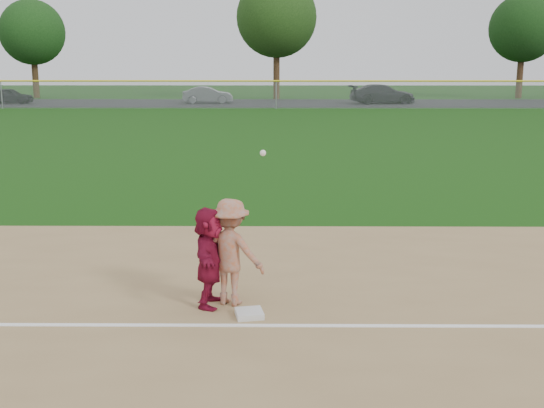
{
  "coord_description": "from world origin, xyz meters",
  "views": [
    {
      "loc": [
        0.09,
        -9.92,
        3.79
      ],
      "look_at": [
        0.0,
        1.5,
        1.3
      ],
      "focal_mm": 45.0,
      "sensor_mm": 36.0,
      "label": 1
    }
  ],
  "objects_px": {
    "first_base": "(249,314)",
    "car_right": "(382,94)",
    "car_mid": "(207,95)",
    "car_left": "(9,96)",
    "base_runner": "(210,257)"
  },
  "relations": [
    {
      "from": "car_mid",
      "to": "base_runner",
      "type": "bearing_deg",
      "value": 179.73
    },
    {
      "from": "first_base",
      "to": "car_mid",
      "type": "relative_size",
      "value": 0.1
    },
    {
      "from": "first_base",
      "to": "car_mid",
      "type": "bearing_deg",
      "value": 96.5
    },
    {
      "from": "first_base",
      "to": "car_right",
      "type": "distance_m",
      "value": 46.73
    },
    {
      "from": "first_base",
      "to": "car_right",
      "type": "relative_size",
      "value": 0.07
    },
    {
      "from": "car_right",
      "to": "car_mid",
      "type": "bearing_deg",
      "value": 80.6
    },
    {
      "from": "base_runner",
      "to": "car_right",
      "type": "relative_size",
      "value": 0.29
    },
    {
      "from": "car_mid",
      "to": "car_right",
      "type": "xyz_separation_m",
      "value": [
        14.11,
        -0.36,
        0.1
      ]
    },
    {
      "from": "first_base",
      "to": "car_mid",
      "type": "height_order",
      "value": "car_mid"
    },
    {
      "from": "first_base",
      "to": "base_runner",
      "type": "relative_size",
      "value": 0.25
    },
    {
      "from": "car_mid",
      "to": "car_right",
      "type": "relative_size",
      "value": 0.77
    },
    {
      "from": "car_left",
      "to": "car_right",
      "type": "xyz_separation_m",
      "value": [
        29.99,
        0.31,
        0.13
      ]
    },
    {
      "from": "car_left",
      "to": "car_right",
      "type": "bearing_deg",
      "value": -89.93
    },
    {
      "from": "first_base",
      "to": "base_runner",
      "type": "bearing_deg",
      "value": 142.69
    },
    {
      "from": "car_left",
      "to": "car_mid",
      "type": "relative_size",
      "value": 0.92
    }
  ]
}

